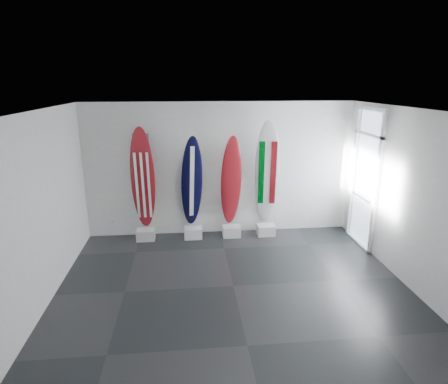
{
  "coord_description": "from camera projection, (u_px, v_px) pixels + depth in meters",
  "views": [
    {
      "loc": [
        -0.74,
        -5.76,
        3.42
      ],
      "look_at": [
        -0.02,
        1.4,
        1.29
      ],
      "focal_mm": 30.21,
      "sensor_mm": 36.0,
      "label": 1
    }
  ],
  "objects": [
    {
      "name": "wall_right",
      "position": [
        409.0,
        198.0,
        6.4
      ],
      "size": [
        0.0,
        5.0,
        5.0
      ],
      "primitive_type": "plane",
      "rotation": [
        1.57,
        0.0,
        -1.57
      ],
      "color": "silver",
      "rests_on": "ground"
    },
    {
      "name": "display_block_swiss",
      "position": [
        231.0,
        231.0,
        8.6
      ],
      "size": [
        0.4,
        0.3,
        0.24
      ],
      "primitive_type": "cube",
      "color": "white",
      "rests_on": "floor"
    },
    {
      "name": "display_block_italy",
      "position": [
        266.0,
        230.0,
        8.68
      ],
      "size": [
        0.4,
        0.3,
        0.24
      ],
      "primitive_type": "cube",
      "color": "white",
      "rests_on": "floor"
    },
    {
      "name": "wall_outlet",
      "position": [
        113.0,
        221.0,
        8.57
      ],
      "size": [
        0.09,
        0.02,
        0.13
      ],
      "primitive_type": "cube",
      "color": "silver",
      "rests_on": "wall_back"
    },
    {
      "name": "surfboard_swiss",
      "position": [
        231.0,
        181.0,
        8.37
      ],
      "size": [
        0.52,
        0.42,
        2.08
      ],
      "primitive_type": "ellipsoid",
      "rotation": [
        0.13,
        0.0,
        0.16
      ],
      "color": "maroon",
      "rests_on": "display_block_swiss"
    },
    {
      "name": "display_block_usa",
      "position": [
        146.0,
        235.0,
        8.42
      ],
      "size": [
        0.4,
        0.3,
        0.24
      ],
      "primitive_type": "cube",
      "color": "white",
      "rests_on": "floor"
    },
    {
      "name": "surfboard_navy",
      "position": [
        192.0,
        182.0,
        8.29
      ],
      "size": [
        0.56,
        0.51,
        2.09
      ],
      "primitive_type": "ellipsoid",
      "rotation": [
        0.16,
        0.0,
        0.22
      ],
      "color": "black",
      "rests_on": "display_block_navy"
    },
    {
      "name": "wall_front",
      "position": [
        266.0,
        283.0,
        3.72
      ],
      "size": [
        6.0,
        0.0,
        6.0
      ],
      "primitive_type": "plane",
      "rotation": [
        -1.57,
        0.0,
        0.0
      ],
      "color": "silver",
      "rests_on": "ground"
    },
    {
      "name": "glass_door",
      "position": [
        365.0,
        180.0,
        7.9
      ],
      "size": [
        0.12,
        1.16,
        2.85
      ],
      "primitive_type": null,
      "color": "white",
      "rests_on": "floor"
    },
    {
      "name": "wall_left",
      "position": [
        42.0,
        210.0,
        5.82
      ],
      "size": [
        0.0,
        5.0,
        5.0
      ],
      "primitive_type": "plane",
      "rotation": [
        1.57,
        0.0,
        1.57
      ],
      "color": "silver",
      "rests_on": "ground"
    },
    {
      "name": "display_block_navy",
      "position": [
        193.0,
        233.0,
        8.52
      ],
      "size": [
        0.4,
        0.3,
        0.24
      ],
      "primitive_type": "cube",
      "color": "white",
      "rests_on": "floor"
    },
    {
      "name": "floor",
      "position": [
        233.0,
        286.0,
        6.53
      ],
      "size": [
        6.0,
        6.0,
        0.0
      ],
      "primitive_type": "plane",
      "color": "black",
      "rests_on": "ground"
    },
    {
      "name": "surfboard_usa",
      "position": [
        143.0,
        179.0,
        8.16
      ],
      "size": [
        0.52,
        0.31,
        2.29
      ],
      "primitive_type": "ellipsoid",
      "rotation": [
        0.1,
        0.0,
        -0.02
      ],
      "color": "maroon",
      "rests_on": "display_block_usa"
    },
    {
      "name": "ceiling",
      "position": [
        235.0,
        110.0,
        5.69
      ],
      "size": [
        6.0,
        6.0,
        0.0
      ],
      "primitive_type": "plane",
      "rotation": [
        3.14,
        0.0,
        0.0
      ],
      "color": "white",
      "rests_on": "wall_back"
    },
    {
      "name": "surfboard_italy",
      "position": [
        267.0,
        173.0,
        8.4
      ],
      "size": [
        0.61,
        0.52,
        2.41
      ],
      "primitive_type": "ellipsoid",
      "rotation": [
        0.15,
        0.0,
        -0.16
      ],
      "color": "white",
      "rests_on": "display_block_italy"
    },
    {
      "name": "balcony",
      "position": [
        418.0,
        219.0,
        8.29
      ],
      "size": [
        2.8,
        2.2,
        1.2
      ],
      "primitive_type": null,
      "color": "slate",
      "rests_on": "ground"
    },
    {
      "name": "wall_back",
      "position": [
        220.0,
        170.0,
        8.5
      ],
      "size": [
        6.0,
        0.0,
        6.0
      ],
      "primitive_type": "plane",
      "rotation": [
        1.57,
        0.0,
        0.0
      ],
      "color": "silver",
      "rests_on": "ground"
    }
  ]
}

